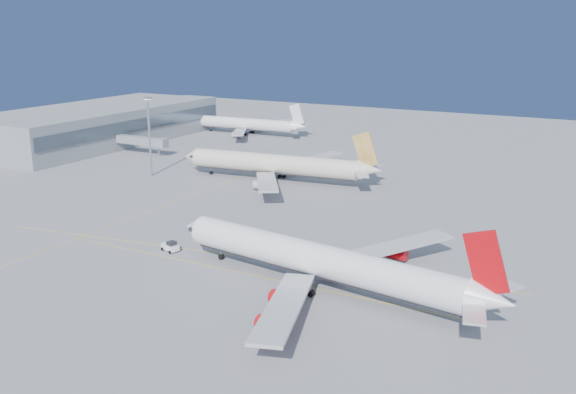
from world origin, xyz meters
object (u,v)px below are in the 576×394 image
(airliner_etihad, at_px, (278,164))
(airliner_third, at_px, (249,124))
(airliner_virgin, at_px, (324,262))
(light_mast, at_px, (149,130))
(pushback_tug, at_px, (170,246))

(airliner_etihad, distance_m, airliner_third, 91.47)
(airliner_virgin, xyz_separation_m, light_mast, (-90.83, 58.42, 9.93))
(airliner_virgin, distance_m, airliner_etihad, 87.67)
(airliner_virgin, xyz_separation_m, pushback_tug, (-38.85, 2.81, -4.31))
(pushback_tug, distance_m, light_mast, 77.44)
(airliner_third, bearing_deg, pushback_tug, -67.86)
(pushback_tug, xyz_separation_m, light_mast, (-51.98, 55.61, 14.24))
(airliner_etihad, height_order, pushback_tug, airliner_etihad)
(airliner_virgin, relative_size, light_mast, 2.79)
(airliner_third, bearing_deg, airliner_etihad, -55.65)
(airliner_third, distance_m, light_mast, 88.00)
(airliner_third, relative_size, light_mast, 2.22)
(pushback_tug, bearing_deg, light_mast, 150.25)
(airliner_third, bearing_deg, light_mast, -83.27)
(airliner_third, distance_m, pushback_tug, 156.74)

